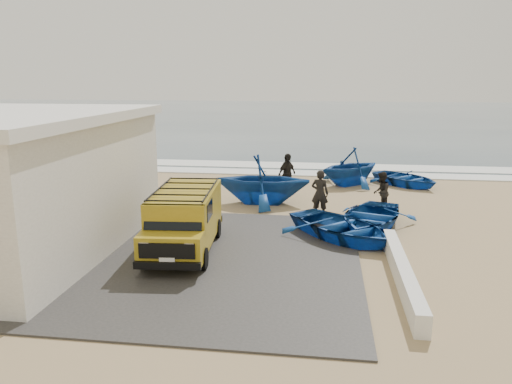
{
  "coord_description": "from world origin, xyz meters",
  "views": [
    {
      "loc": [
        2.87,
        -15.74,
        5.31
      ],
      "look_at": [
        0.42,
        1.92,
        1.2
      ],
      "focal_mm": 35.0,
      "sensor_mm": 36.0,
      "label": 1
    }
  ],
  "objects": [
    {
      "name": "slab",
      "position": [
        -2.0,
        -2.0,
        0.03
      ],
      "size": [
        12.0,
        10.0,
        0.05
      ],
      "primitive_type": "cube",
      "color": "#3B3936",
      "rests_on": "ground"
    },
    {
      "name": "fisherman_front",
      "position": [
        2.74,
        3.19,
        0.92
      ],
      "size": [
        0.74,
        0.56,
        1.85
      ],
      "primitive_type": "imported",
      "rotation": [
        0.0,
        0.0,
        2.95
      ],
      "color": "black",
      "rests_on": "ground"
    },
    {
      "name": "fisherman_middle",
      "position": [
        5.17,
        4.21,
        0.82
      ],
      "size": [
        0.8,
        0.92,
        1.64
      ],
      "primitive_type": "imported",
      "rotation": [
        0.0,
        0.0,
        -1.81
      ],
      "color": "black",
      "rests_on": "ground"
    },
    {
      "name": "boat_far_right",
      "position": [
        6.93,
        9.55,
        0.37
      ],
      "size": [
        4.32,
        4.37,
        0.74
      ],
      "primitive_type": "imported",
      "rotation": [
        0.0,
        0.0,
        0.75
      ],
      "color": "#144AA0",
      "rests_on": "ground"
    },
    {
      "name": "surf_line",
      "position": [
        0.0,
        12.0,
        0.03
      ],
      "size": [
        180.0,
        1.6,
        0.06
      ],
      "primitive_type": "cube",
      "color": "white",
      "rests_on": "ground"
    },
    {
      "name": "boat_mid_left",
      "position": [
        0.29,
        4.96,
        1.05
      ],
      "size": [
        4.1,
        3.56,
        2.11
      ],
      "primitive_type": "imported",
      "rotation": [
        0.0,
        0.0,
        1.6
      ],
      "color": "#144AA0",
      "rests_on": "ground"
    },
    {
      "name": "fisherman_back",
      "position": [
        1.2,
        6.74,
        0.96
      ],
      "size": [
        1.04,
        1.19,
        1.92
      ],
      "primitive_type": "imported",
      "rotation": [
        0.0,
        0.0,
        0.94
      ],
      "color": "black",
      "rests_on": "ground"
    },
    {
      "name": "boat_near_left",
      "position": [
        3.51,
        0.48,
        0.43
      ],
      "size": [
        5.01,
        5.04,
        0.86
      ],
      "primitive_type": "imported",
      "rotation": [
        0.0,
        0.0,
        0.77
      ],
      "color": "#144AA0",
      "rests_on": "ground"
    },
    {
      "name": "surf_wash",
      "position": [
        0.0,
        14.5,
        0.02
      ],
      "size": [
        180.0,
        2.2,
        0.04
      ],
      "primitive_type": "cube",
      "color": "white",
      "rests_on": "ground"
    },
    {
      "name": "boat_far_left",
      "position": [
        4.17,
        9.32,
        0.95
      ],
      "size": [
        4.77,
        4.73,
        1.9
      ],
      "primitive_type": "imported",
      "rotation": [
        0.0,
        0.0,
        -0.84
      ],
      "color": "#144AA0",
      "rests_on": "ground"
    },
    {
      "name": "ground",
      "position": [
        0.0,
        0.0,
        0.0
      ],
      "size": [
        160.0,
        160.0,
        0.0
      ],
      "primitive_type": "plane",
      "color": "tan"
    },
    {
      "name": "van",
      "position": [
        -1.37,
        -1.33,
        1.06
      ],
      "size": [
        2.16,
        4.72,
        1.97
      ],
      "rotation": [
        0.0,
        0.0,
        0.08
      ],
      "color": "#AF911A",
      "rests_on": "ground"
    },
    {
      "name": "ocean",
      "position": [
        0.0,
        56.0,
        0.0
      ],
      "size": [
        180.0,
        88.0,
        0.01
      ],
      "primitive_type": "cube",
      "color": "#385166",
      "rests_on": "ground"
    },
    {
      "name": "boat_near_right",
      "position": [
        4.57,
        1.91,
        0.41
      ],
      "size": [
        4.01,
        4.72,
        0.83
      ],
      "primitive_type": "imported",
      "rotation": [
        0.0,
        0.0,
        -0.33
      ],
      "color": "#144AA0",
      "rests_on": "ground"
    },
    {
      "name": "parapet",
      "position": [
        5.0,
        -3.0,
        0.28
      ],
      "size": [
        0.35,
        6.0,
        0.55
      ],
      "primitive_type": "cube",
      "color": "silver",
      "rests_on": "ground"
    }
  ]
}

